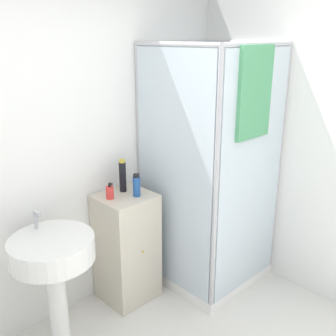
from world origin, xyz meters
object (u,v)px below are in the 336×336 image
(sink, at_px, (53,261))
(shampoo_bottle_tall_black, at_px, (123,176))
(soap_dispenser, at_px, (110,192))
(shampoo_bottle_blue, at_px, (137,186))

(sink, xyz_separation_m, shampoo_bottle_tall_black, (0.74, 0.21, 0.34))
(soap_dispenser, bearing_deg, shampoo_bottle_tall_black, 17.12)
(soap_dispenser, height_order, shampoo_bottle_tall_black, shampoo_bottle_tall_black)
(soap_dispenser, relative_size, shampoo_bottle_blue, 0.72)
(shampoo_bottle_tall_black, relative_size, shampoo_bottle_blue, 1.47)
(sink, relative_size, soap_dispenser, 7.62)
(sink, xyz_separation_m, soap_dispenser, (0.58, 0.16, 0.26))
(shampoo_bottle_tall_black, height_order, shampoo_bottle_blue, shampoo_bottle_tall_black)
(sink, distance_m, soap_dispenser, 0.65)
(shampoo_bottle_tall_black, distance_m, shampoo_bottle_blue, 0.16)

